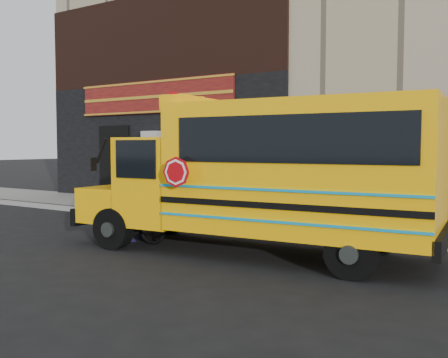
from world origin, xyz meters
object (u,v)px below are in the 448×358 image
bicycle (130,218)px  cyclist (136,198)px  sign_pole (324,157)px  school_bus (268,173)px

bicycle → cyclist: cyclist is taller
sign_pole → cyclist: size_ratio=1.72×
school_bus → cyclist: 2.91m
bicycle → cyclist: size_ratio=0.92×
bicycle → school_bus: bearing=-88.9°
cyclist → sign_pole: bearing=-47.2°
school_bus → cyclist: bearing=-171.3°
bicycle → cyclist: (0.09, 0.08, 0.41)m
school_bus → sign_pole: size_ratio=2.22×
cyclist → bicycle: bearing=125.7°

